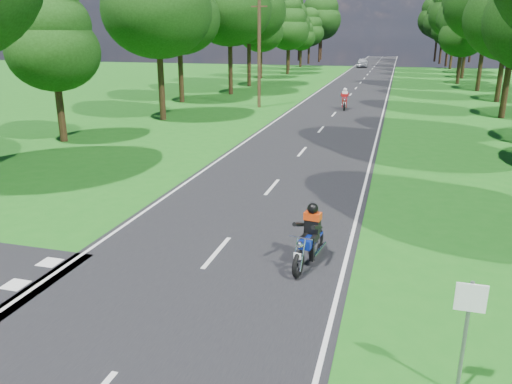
% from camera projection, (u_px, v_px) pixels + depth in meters
% --- Properties ---
extents(ground, '(160.00, 160.00, 0.00)m').
position_uv_depth(ground, '(186.00, 289.00, 11.17)').
color(ground, '#196116').
rests_on(ground, ground).
extents(main_road, '(7.00, 140.00, 0.02)m').
position_uv_depth(main_road, '(361.00, 83.00, 57.01)').
color(main_road, black).
rests_on(main_road, ground).
extents(road_markings, '(7.40, 140.00, 0.01)m').
position_uv_depth(road_markings, '(358.00, 84.00, 55.32)').
color(road_markings, silver).
rests_on(road_markings, main_road).
extents(treeline, '(40.00, 115.35, 14.78)m').
position_uv_depth(treeline, '(382.00, 10.00, 63.35)').
color(treeline, black).
rests_on(treeline, ground).
extents(telegraph_pole, '(1.20, 0.26, 8.00)m').
position_uv_depth(telegraph_pole, '(259.00, 53.00, 37.15)').
color(telegraph_pole, '#382616').
rests_on(telegraph_pole, ground).
extents(road_sign, '(0.45, 0.07, 2.00)m').
position_uv_depth(road_sign, '(467.00, 321.00, 7.50)').
color(road_sign, slate).
rests_on(road_sign, ground).
extents(rider_near_blue, '(0.88, 1.91, 1.53)m').
position_uv_depth(rider_near_blue, '(309.00, 235.00, 12.13)').
color(rider_near_blue, '#0D2698').
rests_on(rider_near_blue, main_road).
extents(rider_far_red, '(0.83, 1.94, 1.57)m').
position_uv_depth(rider_far_red, '(345.00, 99.00, 36.98)').
color(rider_far_red, '#B6220E').
rests_on(rider_far_red, main_road).
extents(distant_car, '(2.00, 4.48, 1.50)m').
position_uv_depth(distant_car, '(362.00, 62.00, 82.67)').
color(distant_car, silver).
rests_on(distant_car, main_road).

